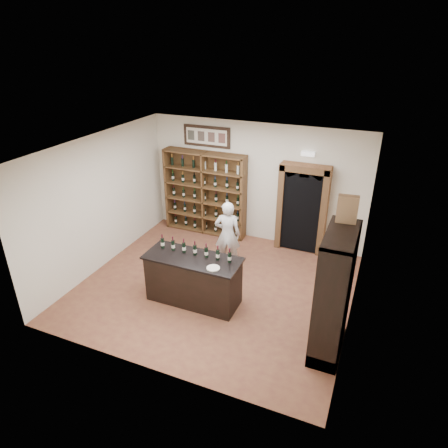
% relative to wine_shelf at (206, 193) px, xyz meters
% --- Properties ---
extents(floor, '(5.50, 5.50, 0.00)m').
position_rel_wine_shelf_xyz_m(floor, '(1.30, -2.33, -1.10)').
color(floor, brown).
rests_on(floor, ground).
extents(ceiling, '(5.50, 5.50, 0.00)m').
position_rel_wine_shelf_xyz_m(ceiling, '(1.30, -2.33, 1.90)').
color(ceiling, white).
rests_on(ceiling, wall_back).
extents(wall_back, '(5.50, 0.04, 3.00)m').
position_rel_wine_shelf_xyz_m(wall_back, '(1.30, 0.17, 0.40)').
color(wall_back, beige).
rests_on(wall_back, ground).
extents(wall_left, '(0.04, 5.00, 3.00)m').
position_rel_wine_shelf_xyz_m(wall_left, '(-1.45, -2.33, 0.40)').
color(wall_left, beige).
rests_on(wall_left, ground).
extents(wall_right, '(0.04, 5.00, 3.00)m').
position_rel_wine_shelf_xyz_m(wall_right, '(4.05, -2.33, 0.40)').
color(wall_right, beige).
rests_on(wall_right, ground).
extents(wine_shelf, '(2.20, 0.38, 2.20)m').
position_rel_wine_shelf_xyz_m(wine_shelf, '(0.00, 0.00, 0.00)').
color(wine_shelf, brown).
rests_on(wine_shelf, ground).
extents(framed_picture, '(1.25, 0.04, 0.52)m').
position_rel_wine_shelf_xyz_m(framed_picture, '(0.00, 0.14, 1.45)').
color(framed_picture, black).
rests_on(framed_picture, wall_back).
extents(arched_doorway, '(1.17, 0.35, 2.17)m').
position_rel_wine_shelf_xyz_m(arched_doorway, '(2.55, -0.00, 0.04)').
color(arched_doorway, black).
rests_on(arched_doorway, ground).
extents(emergency_light, '(0.30, 0.10, 0.10)m').
position_rel_wine_shelf_xyz_m(emergency_light, '(2.55, 0.09, 1.30)').
color(emergency_light, white).
rests_on(emergency_light, wall_back).
extents(tasting_counter, '(1.88, 0.78, 1.00)m').
position_rel_wine_shelf_xyz_m(tasting_counter, '(1.10, -2.93, -0.61)').
color(tasting_counter, black).
rests_on(tasting_counter, ground).
extents(counter_bottle_0, '(0.07, 0.07, 0.30)m').
position_rel_wine_shelf_xyz_m(counter_bottle_0, '(0.38, -2.82, 0.01)').
color(counter_bottle_0, black).
rests_on(counter_bottle_0, tasting_counter).
extents(counter_bottle_1, '(0.07, 0.07, 0.30)m').
position_rel_wine_shelf_xyz_m(counter_bottle_1, '(0.62, -2.82, 0.01)').
color(counter_bottle_1, black).
rests_on(counter_bottle_1, tasting_counter).
extents(counter_bottle_2, '(0.07, 0.07, 0.30)m').
position_rel_wine_shelf_xyz_m(counter_bottle_2, '(0.86, -2.82, 0.01)').
color(counter_bottle_2, black).
rests_on(counter_bottle_2, tasting_counter).
extents(counter_bottle_3, '(0.07, 0.07, 0.30)m').
position_rel_wine_shelf_xyz_m(counter_bottle_3, '(1.10, -2.82, 0.01)').
color(counter_bottle_3, black).
rests_on(counter_bottle_3, tasting_counter).
extents(counter_bottle_4, '(0.07, 0.07, 0.30)m').
position_rel_wine_shelf_xyz_m(counter_bottle_4, '(1.34, -2.82, 0.01)').
color(counter_bottle_4, black).
rests_on(counter_bottle_4, tasting_counter).
extents(counter_bottle_5, '(0.07, 0.07, 0.30)m').
position_rel_wine_shelf_xyz_m(counter_bottle_5, '(1.58, -2.82, 0.01)').
color(counter_bottle_5, black).
rests_on(counter_bottle_5, tasting_counter).
extents(counter_bottle_6, '(0.07, 0.07, 0.30)m').
position_rel_wine_shelf_xyz_m(counter_bottle_6, '(1.82, -2.82, 0.01)').
color(counter_bottle_6, black).
rests_on(counter_bottle_6, tasting_counter).
extents(side_cabinet, '(0.48, 1.20, 2.20)m').
position_rel_wine_shelf_xyz_m(side_cabinet, '(3.82, -3.23, -0.35)').
color(side_cabinet, black).
rests_on(side_cabinet, ground).
extents(shopkeeper, '(0.66, 0.52, 1.59)m').
position_rel_wine_shelf_xyz_m(shopkeeper, '(1.21, -1.43, -0.31)').
color(shopkeeper, silver).
rests_on(shopkeeper, ground).
extents(plate, '(0.25, 0.25, 0.02)m').
position_rel_wine_shelf_xyz_m(plate, '(1.63, -3.14, -0.09)').
color(plate, beige).
rests_on(plate, tasting_counter).
extents(wine_crate, '(0.33, 0.16, 0.45)m').
position_rel_wine_shelf_xyz_m(wine_crate, '(3.78, -2.83, 1.32)').
color(wine_crate, tan).
rests_on(wine_crate, side_cabinet).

